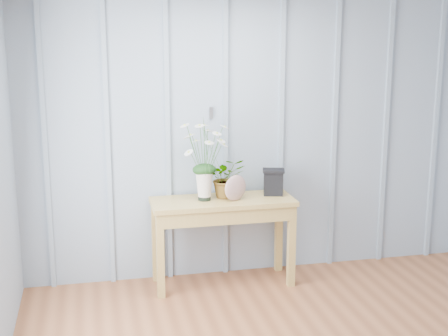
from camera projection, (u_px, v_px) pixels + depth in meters
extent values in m
cube|color=#93A4B8|center=(253.00, 134.00, 5.43)|extent=(4.00, 0.01, 2.50)
cube|color=#B8B8BD|center=(211.00, 113.00, 5.29)|extent=(0.03, 0.01, 0.10)
cube|color=#8B9FB1|center=(45.00, 142.00, 5.05)|extent=(0.04, 0.03, 2.50)
cube|color=#8B9FB1|center=(108.00, 140.00, 5.15)|extent=(0.04, 0.03, 2.50)
cube|color=#8B9FB1|center=(168.00, 138.00, 5.26)|extent=(0.04, 0.03, 2.50)
cube|color=#8B9FB1|center=(225.00, 135.00, 5.36)|extent=(0.04, 0.03, 2.50)
cube|color=#8B9FB1|center=(281.00, 133.00, 5.47)|extent=(0.04, 0.03, 2.50)
cube|color=#8B9FB1|center=(334.00, 131.00, 5.58)|extent=(0.04, 0.03, 2.50)
cube|color=#8B9FB1|center=(386.00, 130.00, 5.68)|extent=(0.04, 0.03, 2.50)
cube|color=#8B9FB1|center=(435.00, 128.00, 5.79)|extent=(0.04, 0.03, 2.50)
cube|color=#B09148|center=(223.00, 202.00, 5.23)|extent=(1.20, 0.45, 0.04)
cube|color=#B09148|center=(223.00, 211.00, 5.25)|extent=(1.13, 0.42, 0.12)
cube|color=#B09148|center=(160.00, 256.00, 5.03)|extent=(0.06, 0.06, 0.71)
cube|color=#B09148|center=(291.00, 246.00, 5.26)|extent=(0.06, 0.06, 0.71)
cube|color=#B09148|center=(155.00, 242.00, 5.37)|extent=(0.06, 0.06, 0.71)
cube|color=#B09148|center=(279.00, 233.00, 5.60)|extent=(0.06, 0.06, 0.71)
cylinder|color=black|center=(204.00, 196.00, 5.20)|extent=(0.11, 0.11, 0.07)
cone|color=silver|center=(204.00, 184.00, 5.18)|extent=(0.16, 0.16, 0.25)
ellipsoid|color=#123613|center=(204.00, 170.00, 5.15)|extent=(0.20, 0.16, 0.10)
imported|color=#123613|center=(226.00, 178.00, 5.26)|extent=(0.31, 0.27, 0.34)
ellipsoid|color=#86404E|center=(235.00, 188.00, 5.16)|extent=(0.22, 0.15, 0.22)
cube|color=black|center=(273.00, 183.00, 5.35)|extent=(0.19, 0.16, 0.20)
cube|color=black|center=(274.00, 171.00, 5.33)|extent=(0.21, 0.19, 0.02)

